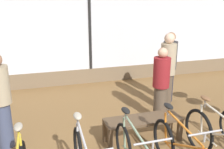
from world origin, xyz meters
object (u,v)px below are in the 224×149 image
customer_near_bench (167,71)px  display_bench (143,122)px  customer_mid_floor (1,100)px  bicycle_right (218,146)px  customer_near_rack (161,84)px  customer_by_window (169,66)px

customer_near_bench → display_bench: bearing=-133.8°
customer_mid_floor → customer_near_bench: size_ratio=0.94×
bicycle_right → customer_near_rack: (-0.13, 1.67, 0.42)m
customer_near_rack → customer_mid_floor: 3.02m
customer_near_bench → customer_mid_floor: bearing=-170.7°
bicycle_right → customer_mid_floor: (-3.15, 1.56, 0.48)m
customer_mid_floor → customer_near_bench: customer_near_bench is taller
customer_near_rack → customer_by_window: customer_by_window is taller
customer_near_rack → display_bench: bearing=-136.2°
bicycle_right → customer_by_window: 2.71m
customer_by_window → customer_mid_floor: 3.86m
customer_by_window → display_bench: bearing=-130.7°
bicycle_right → customer_near_rack: bearing=94.5°
bicycle_right → display_bench: bicycle_right is taller
customer_near_rack → customer_by_window: 1.17m
customer_by_window → customer_near_bench: size_ratio=0.97×
customer_by_window → bicycle_right: bearing=-102.2°
display_bench → customer_mid_floor: customer_mid_floor is taller
bicycle_right → customer_near_rack: customer_near_rack is taller
customer_by_window → customer_near_bench: (-0.31, -0.48, 0.03)m
bicycle_right → customer_near_bench: (0.25, 2.12, 0.54)m
display_bench → customer_by_window: (1.34, 1.56, 0.55)m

